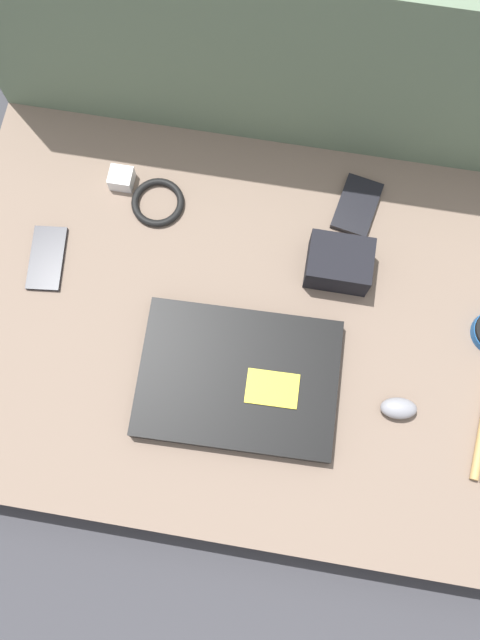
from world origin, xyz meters
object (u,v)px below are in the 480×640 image
Objects in this scene: camera_pouch at (339,263)px; charger_brick at (121,178)px; computer_mouse at (399,408)px; phone_silver at (357,206)px; phone_black at (47,258)px; laptop at (239,379)px.

camera_pouch reaches higher than charger_brick.
computer_mouse is 0.28m from camera_pouch.
computer_mouse is 0.57× the size of camera_pouch.
camera_pouch reaches higher than phone_silver.
phone_silver is 0.59m from phone_black.
phone_silver is 0.45m from charger_brick.
camera_pouch is (0.14, 0.23, 0.02)m from laptop.
camera_pouch is at bearing -14.44° from charger_brick.
camera_pouch is 2.61× the size of charger_brick.
phone_black is at bearing -149.37° from phone_silver.
laptop reaches higher than phone_silver.
camera_pouch reaches higher than computer_mouse.
charger_brick is (0.11, 0.18, 0.01)m from phone_black.
computer_mouse is at bearing -60.63° from camera_pouch.
phone_silver is at bearing 2.77° from charger_brick.
computer_mouse is at bearing -20.75° from phone_black.
camera_pouch is (0.53, 0.07, 0.03)m from phone_black.
computer_mouse is at bearing -3.00° from laptop.
computer_mouse is 0.67m from charger_brick.
phone_black is 2.97× the size of charger_brick.
charger_brick is at bearing 53.18° from phone_black.
charger_brick is (-0.45, -0.02, 0.01)m from phone_silver.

